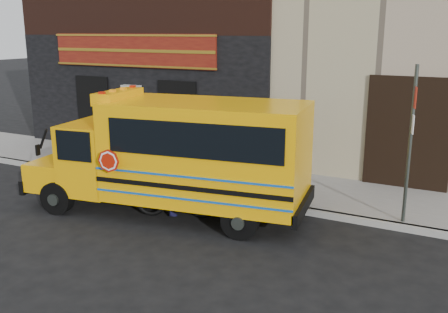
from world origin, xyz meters
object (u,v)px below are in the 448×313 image
bicycle (176,193)px  school_bus (180,153)px  sign_pole (410,142)px  cyclist (174,181)px

bicycle → school_bus: bearing=-21.2°
sign_pole → bicycle: (-4.88, -1.77, -1.38)m
sign_pole → school_bus: bearing=-162.5°
bicycle → cyclist: bearing=32.7°
bicycle → cyclist: cyclist is taller
bicycle → cyclist: 0.29m
school_bus → bicycle: school_bus is taller
sign_pole → bicycle: 5.37m
cyclist → bicycle: bearing=-147.0°
school_bus → bicycle: 0.94m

